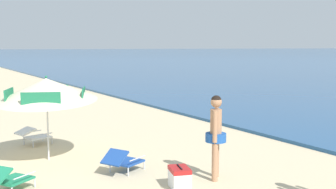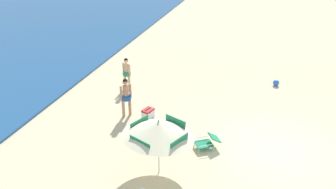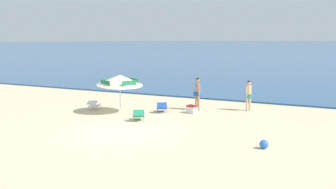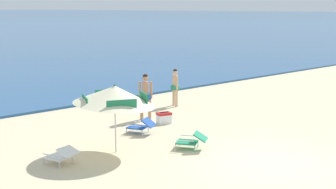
{
  "view_description": "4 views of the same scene",
  "coord_description": "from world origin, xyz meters",
  "px_view_note": "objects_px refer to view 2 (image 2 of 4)",
  "views": [
    {
      "loc": [
        7.27,
        1.18,
        2.67
      ],
      "look_at": [
        -1.7,
        6.44,
        1.48
      ],
      "focal_mm": 44.78,
      "sensor_mm": 36.0,
      "label": 1
    },
    {
      "loc": [
        -11.92,
        0.25,
        7.93
      ],
      "look_at": [
        0.69,
        4.36,
        1.26
      ],
      "focal_mm": 39.93,
      "sensor_mm": 36.0,
      "label": 2
    },
    {
      "loc": [
        8.91,
        -12.86,
        3.71
      ],
      "look_at": [
        -0.13,
        4.32,
        1.01
      ],
      "focal_mm": 42.63,
      "sensor_mm": 36.0,
      "label": 3
    },
    {
      "loc": [
        -9.86,
        -6.96,
        4.11
      ],
      "look_at": [
        0.77,
        5.07,
        1.09
      ],
      "focal_mm": 49.41,
      "sensor_mm": 36.0,
      "label": 4
    }
  ],
  "objects_px": {
    "beach_umbrella_striped_main": "(159,129)",
    "lounge_chair_beside_umbrella": "(208,142)",
    "person_standing_beside": "(126,95)",
    "beach_ball": "(276,83)",
    "person_standing_near_shore": "(127,71)",
    "lounge_chair_facing_sea": "(147,132)",
    "cooler_box": "(148,113)"
  },
  "relations": [
    {
      "from": "cooler_box",
      "to": "person_standing_beside",
      "type": "bearing_deg",
      "value": 96.33
    },
    {
      "from": "lounge_chair_beside_umbrella",
      "to": "person_standing_near_shore",
      "type": "xyz_separation_m",
      "value": [
        3.72,
        4.81,
        0.64
      ]
    },
    {
      "from": "lounge_chair_beside_umbrella",
      "to": "person_standing_beside",
      "type": "xyz_separation_m",
      "value": [
        1.29,
        3.77,
        0.72
      ]
    },
    {
      "from": "person_standing_beside",
      "to": "cooler_box",
      "type": "bearing_deg",
      "value": -83.67
    },
    {
      "from": "person_standing_beside",
      "to": "beach_ball",
      "type": "bearing_deg",
      "value": -49.28
    },
    {
      "from": "person_standing_beside",
      "to": "lounge_chair_facing_sea",
      "type": "bearing_deg",
      "value": -132.95
    },
    {
      "from": "lounge_chair_facing_sea",
      "to": "cooler_box",
      "type": "bearing_deg",
      "value": 19.79
    },
    {
      "from": "person_standing_near_shore",
      "to": "person_standing_beside",
      "type": "distance_m",
      "value": 2.65
    },
    {
      "from": "person_standing_near_shore",
      "to": "lounge_chair_beside_umbrella",
      "type": "bearing_deg",
      "value": -127.73
    },
    {
      "from": "person_standing_near_shore",
      "to": "beach_ball",
      "type": "height_order",
      "value": "person_standing_near_shore"
    },
    {
      "from": "lounge_chair_beside_umbrella",
      "to": "lounge_chair_facing_sea",
      "type": "distance_m",
      "value": 2.34
    },
    {
      "from": "lounge_chair_beside_umbrella",
      "to": "cooler_box",
      "type": "bearing_deg",
      "value": 63.99
    },
    {
      "from": "person_standing_near_shore",
      "to": "beach_ball",
      "type": "xyz_separation_m",
      "value": [
        2.58,
        -6.87,
        -0.76
      ]
    },
    {
      "from": "beach_umbrella_striped_main",
      "to": "cooler_box",
      "type": "bearing_deg",
      "value": 26.56
    },
    {
      "from": "beach_umbrella_striped_main",
      "to": "lounge_chair_beside_umbrella",
      "type": "bearing_deg",
      "value": -33.54
    },
    {
      "from": "person_standing_beside",
      "to": "cooler_box",
      "type": "relative_size",
      "value": 2.97
    },
    {
      "from": "person_standing_near_shore",
      "to": "beach_ball",
      "type": "distance_m",
      "value": 7.38
    },
    {
      "from": "lounge_chair_facing_sea",
      "to": "cooler_box",
      "type": "relative_size",
      "value": 1.8
    },
    {
      "from": "beach_umbrella_striped_main",
      "to": "person_standing_near_shore",
      "type": "bearing_deg",
      "value": 32.72
    },
    {
      "from": "person_standing_near_shore",
      "to": "cooler_box",
      "type": "relative_size",
      "value": 2.75
    },
    {
      "from": "lounge_chair_facing_sea",
      "to": "person_standing_near_shore",
      "type": "distance_m",
      "value": 4.56
    },
    {
      "from": "person_standing_near_shore",
      "to": "beach_umbrella_striped_main",
      "type": "bearing_deg",
      "value": -147.28
    },
    {
      "from": "beach_umbrella_striped_main",
      "to": "person_standing_near_shore",
      "type": "height_order",
      "value": "beach_umbrella_striped_main"
    },
    {
      "from": "lounge_chair_beside_umbrella",
      "to": "cooler_box",
      "type": "relative_size",
      "value": 1.79
    },
    {
      "from": "lounge_chair_beside_umbrella",
      "to": "lounge_chair_facing_sea",
      "type": "bearing_deg",
      "value": 91.17
    },
    {
      "from": "lounge_chair_facing_sea",
      "to": "person_standing_near_shore",
      "type": "relative_size",
      "value": 0.65
    },
    {
      "from": "beach_umbrella_striped_main",
      "to": "person_standing_beside",
      "type": "bearing_deg",
      "value": 38.95
    },
    {
      "from": "beach_ball",
      "to": "lounge_chair_facing_sea",
      "type": "bearing_deg",
      "value": 145.36
    },
    {
      "from": "beach_umbrella_striped_main",
      "to": "lounge_chair_beside_umbrella",
      "type": "distance_m",
      "value": 2.63
    },
    {
      "from": "beach_umbrella_striped_main",
      "to": "person_standing_beside",
      "type": "height_order",
      "value": "beach_umbrella_striped_main"
    },
    {
      "from": "lounge_chair_beside_umbrella",
      "to": "beach_ball",
      "type": "height_order",
      "value": "lounge_chair_beside_umbrella"
    },
    {
      "from": "lounge_chair_facing_sea",
      "to": "lounge_chair_beside_umbrella",
      "type": "bearing_deg",
      "value": -88.83
    }
  ]
}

